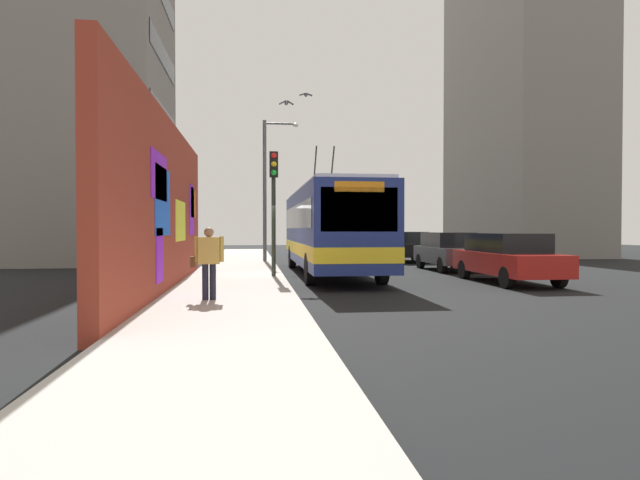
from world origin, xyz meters
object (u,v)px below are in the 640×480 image
city_bus (329,227)px  street_lamp (268,181)px  parked_car_red (507,257)px  parked_car_dark_gray (448,250)px  traffic_light (274,192)px  pedestrian_near_wall (208,258)px  parked_car_black (407,246)px

city_bus → street_lamp: bearing=16.9°
parked_car_red → parked_car_dark_gray: same height
traffic_light → city_bus: bearing=-46.4°
city_bus → pedestrian_near_wall: city_bus is taller
city_bus → street_lamp: (6.77, 2.06, 2.31)m
parked_car_dark_gray → pedestrian_near_wall: pedestrian_near_wall is taller
parked_car_red → pedestrian_near_wall: (-4.18, 9.01, 0.24)m
parked_car_black → traffic_light: size_ratio=0.98×
street_lamp → parked_car_black: bearing=-83.6°
parked_car_dark_gray → traffic_light: bearing=115.8°
traffic_light → parked_car_dark_gray: bearing=-64.2°
parked_car_black → street_lamp: street_lamp is taller
city_bus → traffic_light: 3.18m
parked_car_black → traffic_light: traffic_light is taller
traffic_light → street_lamp: 8.90m
parked_car_black → pedestrian_near_wall: size_ratio=2.55×
parked_car_red → pedestrian_near_wall: pedestrian_near_wall is taller
parked_car_black → city_bus: bearing=145.6°
traffic_light → street_lamp: street_lamp is taller
city_bus → street_lamp: size_ratio=1.67×
city_bus → parked_car_red: size_ratio=2.43×
street_lamp → city_bus: bearing=-163.1°
city_bus → parked_car_red: 6.46m
parked_car_dark_gray → street_lamp: bearing=54.0°
parked_car_dark_gray → pedestrian_near_wall: (-9.40, 9.01, 0.25)m
city_bus → street_lamp: 7.45m
pedestrian_near_wall → traffic_light: (5.85, -1.66, 1.86)m
parked_car_red → street_lamp: street_lamp is taller
parked_car_red → pedestrian_near_wall: size_ratio=2.98×
city_bus → parked_car_red: bearing=-125.5°
street_lamp → parked_car_red: bearing=-145.3°
traffic_light → street_lamp: (8.82, -0.09, 1.17)m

